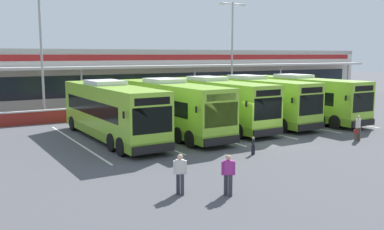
{
  "coord_description": "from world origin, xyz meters",
  "views": [
    {
      "loc": [
        -17.5,
        -20.05,
        5.44
      ],
      "look_at": [
        -3.81,
        3.0,
        1.6
      ],
      "focal_mm": 39.48,
      "sensor_mm": 36.0,
      "label": 1
    }
  ],
  "objects": [
    {
      "name": "lamp_post_west",
      "position": [
        -10.25,
        16.44,
        6.29
      ],
      "size": [
        3.24,
        0.28,
        11.0
      ],
      "color": "#9E9EA3",
      "rests_on": "ground"
    },
    {
      "name": "pedestrian_approaching_bus",
      "position": [
        -9.75,
        -6.09,
        0.87
      ],
      "size": [
        0.52,
        0.4,
        1.62
      ],
      "color": "#33333D",
      "rests_on": "ground"
    },
    {
      "name": "lamp_post_centre",
      "position": [
        9.86,
        17.49,
        6.29
      ],
      "size": [
        3.24,
        0.28,
        11.0
      ],
      "color": "#9E9EA3",
      "rests_on": "ground"
    },
    {
      "name": "ground_plane",
      "position": [
        0.0,
        0.0,
        0.0
      ],
      "size": [
        200.0,
        200.0,
        0.0
      ],
      "primitive_type": "plane",
      "color": "#4C4C51"
    },
    {
      "name": "pedestrian_near_bin",
      "position": [
        -8.2,
        -7.14,
        0.87
      ],
      "size": [
        0.51,
        0.41,
        1.62
      ],
      "color": "#33333D",
      "rests_on": "ground"
    },
    {
      "name": "coach_bus_centre",
      "position": [
        0.06,
        6.26,
        1.79
      ],
      "size": [
        3.01,
        12.19,
        3.78
      ],
      "color": "#8CC633",
      "rests_on": "ground"
    },
    {
      "name": "coach_bus_right_centre",
      "position": [
        4.02,
        6.38,
        1.79
      ],
      "size": [
        3.01,
        12.19,
        3.78
      ],
      "color": "#8CC633",
      "rests_on": "ground"
    },
    {
      "name": "coach_bus_left_centre",
      "position": [
        -4.01,
        5.55,
        1.79
      ],
      "size": [
        3.01,
        12.19,
        3.78
      ],
      "color": "#8CC633",
      "rests_on": "ground"
    },
    {
      "name": "bay_stripe_mid_east",
      "position": [
        6.3,
        6.0,
        0.0
      ],
      "size": [
        0.14,
        13.0,
        0.01
      ],
      "primitive_type": "cube",
      "color": "silver",
      "rests_on": "ground"
    },
    {
      "name": "bay_stripe_mid_west",
      "position": [
        -2.1,
        6.0,
        0.0
      ],
      "size": [
        0.14,
        13.0,
        0.01
      ],
      "primitive_type": "cube",
      "color": "silver",
      "rests_on": "ground"
    },
    {
      "name": "pedestrian_child",
      "position": [
        -3.07,
        -2.32,
        0.54
      ],
      "size": [
        0.27,
        0.28,
        1.0
      ],
      "color": "black",
      "rests_on": "ground"
    },
    {
      "name": "red_barrier_wall",
      "position": [
        0.0,
        14.5,
        0.56
      ],
      "size": [
        60.0,
        0.4,
        1.1
      ],
      "color": "maroon",
      "rests_on": "ground"
    },
    {
      "name": "coach_bus_leftmost",
      "position": [
        -8.28,
        5.66,
        1.79
      ],
      "size": [
        3.01,
        12.19,
        3.78
      ],
      "color": "#8CC633",
      "rests_on": "ground"
    },
    {
      "name": "bay_stripe_centre",
      "position": [
        2.1,
        6.0,
        0.0
      ],
      "size": [
        0.14,
        13.0,
        0.01
      ],
      "primitive_type": "cube",
      "color": "silver",
      "rests_on": "ground"
    },
    {
      "name": "bay_stripe_west",
      "position": [
        -6.3,
        6.0,
        0.0
      ],
      "size": [
        0.14,
        13.0,
        0.01
      ],
      "primitive_type": "cube",
      "color": "silver",
      "rests_on": "ground"
    },
    {
      "name": "coach_bus_rightmost",
      "position": [
        8.37,
        5.55,
        1.79
      ],
      "size": [
        3.01,
        12.19,
        3.78
      ],
      "color": "#8CC633",
      "rests_on": "ground"
    },
    {
      "name": "bay_stripe_far_west",
      "position": [
        -10.5,
        6.0,
        0.0
      ],
      "size": [
        0.14,
        13.0,
        0.01
      ],
      "primitive_type": "cube",
      "color": "silver",
      "rests_on": "ground"
    },
    {
      "name": "bay_stripe_east",
      "position": [
        10.5,
        6.0,
        0.0
      ],
      "size": [
        0.14,
        13.0,
        0.01
      ],
      "primitive_type": "cube",
      "color": "silver",
      "rests_on": "ground"
    },
    {
      "name": "terminal_building",
      "position": [
        -0.0,
        26.91,
        3.01
      ],
      "size": [
        70.0,
        13.0,
        6.0
      ],
      "color": "beige",
      "rests_on": "ground"
    },
    {
      "name": "pedestrian_with_handbag",
      "position": [
        5.07,
        -2.72,
        0.86
      ],
      "size": [
        0.65,
        0.41,
        1.62
      ],
      "color": "#4C4238",
      "rests_on": "ground"
    }
  ]
}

